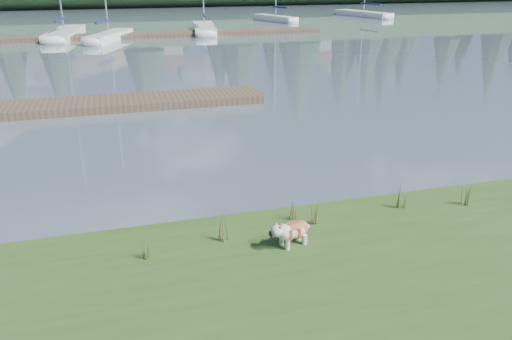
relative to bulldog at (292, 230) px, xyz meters
name	(u,v)px	position (x,y,z in m)	size (l,w,h in m)	color
ground	(131,38)	(-1.24, 32.94, -0.65)	(200.00, 200.00, 0.00)	slate
bulldog	(292,230)	(0.00, 0.00, 0.00)	(0.81, 0.45, 0.47)	silver
dock_near	(46,108)	(-5.24, 11.94, -0.50)	(16.00, 2.00, 0.30)	#4C3D2C
dock_far	(158,35)	(0.76, 32.94, -0.50)	(26.00, 2.20, 0.30)	#4C3D2C
sailboat_bg_1	(67,32)	(-6.00, 35.21, -0.32)	(2.89, 9.00, 13.09)	white
sailboat_bg_2	(112,35)	(-2.61, 32.32, -0.31)	(3.98, 6.99, 10.63)	white
sailboat_bg_3	(204,27)	(4.87, 35.69, -0.32)	(2.71, 8.35, 12.04)	white
sailboat_bg_4	(272,18)	(13.01, 42.42, -0.32)	(3.38, 6.31, 9.46)	white
sailboat_bg_5	(359,13)	(24.00, 45.29, -0.33)	(3.96, 8.44, 11.86)	white
weed_0	(223,230)	(-1.13, 0.45, -0.07)	(0.17, 0.14, 0.53)	#475B23
weed_1	(292,209)	(0.32, 0.90, -0.08)	(0.17, 0.14, 0.51)	#475B23
weed_2	(403,199)	(2.62, 0.73, -0.07)	(0.17, 0.14, 0.54)	#475B23
weed_3	(147,248)	(-2.47, 0.24, -0.11)	(0.17, 0.14, 0.45)	#475B23
weed_4	(317,214)	(0.72, 0.63, -0.09)	(0.17, 0.14, 0.49)	#475B23
weed_5	(467,195)	(3.97, 0.55, -0.07)	(0.17, 0.14, 0.53)	#475B23
mud_lip	(208,232)	(-1.24, 1.34, -0.58)	(60.00, 0.50, 0.14)	#33281C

